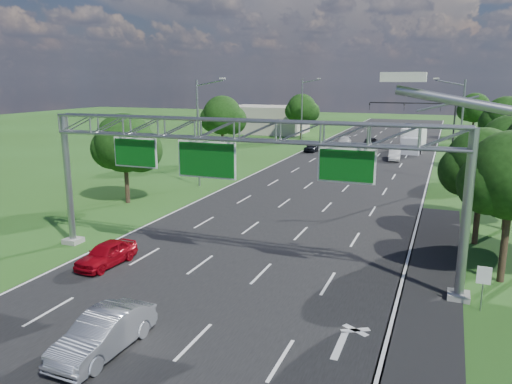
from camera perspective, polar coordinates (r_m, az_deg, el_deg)
The scene contains 22 objects.
ground at distance 44.11m, azimuth 6.89°, elevation -0.46°, with size 220.00×220.00×0.00m, color #264B16.
road at distance 44.11m, azimuth 6.89°, elevation -0.46°, with size 18.00×180.00×0.02m, color black.
road_flare at distance 27.55m, azimuth 19.35°, elevation -9.39°, with size 3.00×30.00×0.02m, color black.
sign_gantry at distance 25.93m, azimuth -2.04°, elevation 5.77°, with size 23.50×1.00×9.56m.
regulatory_sign at distance 24.26m, azimuth 24.57°, elevation -9.07°, with size 0.60×0.08×2.10m.
traffic_signal at distance 76.86m, azimuth 19.14°, elevation 8.48°, with size 12.21×0.24×7.00m.
streetlight_l_near at distance 47.22m, azimuth -6.43°, elevation 7.29°, with size 2.97×0.22×10.16m.
streetlight_l_far at distance 79.81m, azimuth 5.41°, elevation 9.55°, with size 2.97×0.22×10.16m.
streetlight_r_mid at distance 51.84m, azimuth 22.20°, elevation 6.92°, with size 2.97×0.22×10.16m.
tree_verge_la at distance 41.94m, azimuth -14.66°, elevation 5.13°, with size 5.76×4.80×7.40m.
tree_verge_lb at distance 62.71m, azimuth -3.80°, elevation 8.55°, with size 5.76×4.80×8.06m.
tree_verge_lc at distance 85.12m, azimuth 5.28°, elevation 9.35°, with size 5.76×4.80×7.62m.
tree_verge_rd at distance 60.10m, azimuth 26.71°, elevation 7.24°, with size 5.76×4.80×8.28m.
tree_verge_re at distance 89.88m, azimuth 23.76°, elevation 8.66°, with size 5.76×4.80×7.84m.
building_left at distance 95.65m, azimuth 1.30°, elevation 8.29°, with size 14.00×10.00×5.00m, color #AAA38F.
red_coupe at distance 28.83m, azimuth -16.72°, elevation -6.78°, with size 1.58×3.92×1.34m, color #A20713.
silver_sedan at distance 20.23m, azimuth -17.04°, elevation -15.16°, with size 1.64×4.72×1.55m, color #9EA1A9.
car_queue_a at distance 77.73m, azimuth 10.07°, elevation 5.69°, with size 1.88×4.62×1.34m, color silver.
car_queue_b at distance 78.47m, azimuth 12.97°, elevation 5.58°, with size 1.99×4.32×1.20m, color black.
car_queue_c at distance 70.96m, azimuth 6.51°, elevation 5.13°, with size 1.57×3.90×1.33m, color black.
car_queue_d at distance 65.34m, azimuth 15.55°, elevation 4.09°, with size 1.42×4.08×1.34m, color silver.
box_truck at distance 74.58m, azimuth 17.53°, elevation 5.69°, with size 3.22×8.83×3.25m.
Camera 1 is at (10.50, -11.64, 10.08)m, focal length 35.00 mm.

